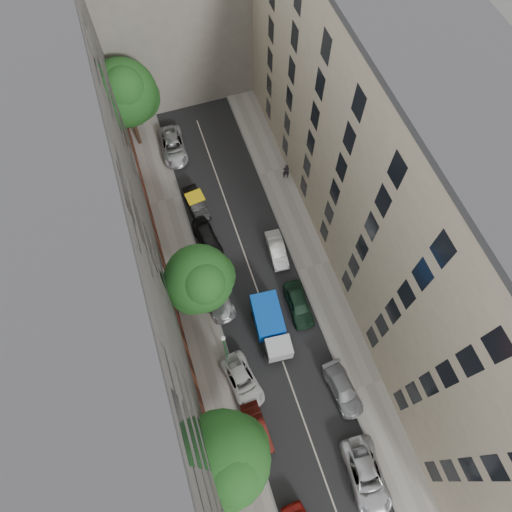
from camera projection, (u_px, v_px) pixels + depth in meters
name	position (u px, v px, depth m)	size (l,w,h in m)	color
ground	(255.00, 284.00, 39.96)	(120.00, 120.00, 0.00)	#4C4C49
road_surface	(255.00, 284.00, 39.95)	(8.00, 44.00, 0.02)	black
sidewalk_left	(194.00, 302.00, 39.13)	(3.00, 44.00, 0.15)	gray
sidewalk_right	(314.00, 266.00, 40.66)	(3.00, 44.00, 0.15)	gray
building_left	(94.00, 273.00, 29.47)	(8.00, 44.00, 20.00)	#464341
building_right	(401.00, 185.00, 32.54)	(8.00, 44.00, 20.00)	#BDAE93
tarp_truck	(271.00, 326.00, 36.86)	(2.56, 5.52, 2.47)	black
car_left_1	(257.00, 428.00, 34.07)	(1.37, 3.93, 1.29)	#4C140F
car_left_2	(242.00, 381.00, 35.63)	(2.15, 4.66, 1.30)	silver
car_left_3	(216.00, 295.00, 38.72)	(2.05, 5.04, 1.46)	#B4B4B9
car_left_4	(207.00, 238.00, 41.21)	(1.70, 4.23, 1.44)	black
car_left_5	(196.00, 203.00, 42.91)	(1.42, 4.07, 1.34)	black
car_left_6	(173.00, 146.00, 45.87)	(2.41, 5.22, 1.45)	#BBBBC0
car_right_0	(366.00, 476.00, 32.56)	(2.49, 5.40, 1.50)	#B7B8BC
car_right_1	(343.00, 390.00, 35.32)	(1.83, 4.51, 1.31)	gray
car_right_2	(299.00, 304.00, 38.35)	(1.75, 4.35, 1.48)	black
car_right_3	(277.00, 250.00, 40.76)	(1.35, 3.88, 1.28)	silver
tree_near	(225.00, 461.00, 28.56)	(6.26, 6.12, 8.68)	#382619
tree_mid	(201.00, 281.00, 34.06)	(5.51, 5.27, 8.30)	#382619
tree_far	(125.00, 95.00, 41.02)	(6.24, 6.10, 9.80)	#382619
lamp_post	(225.00, 347.00, 33.30)	(0.36, 0.36, 6.44)	#1B6029
pedestrian	(286.00, 171.00, 44.06)	(0.68, 0.45, 1.87)	black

